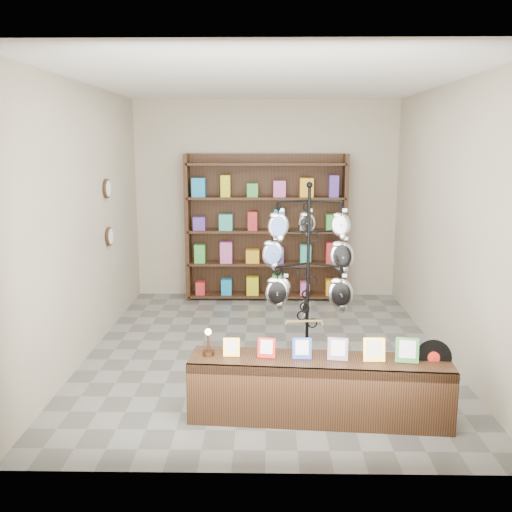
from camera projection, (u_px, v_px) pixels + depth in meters
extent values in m
plane|color=slate|center=(266.00, 350.00, 6.58)|extent=(5.00, 5.00, 0.00)
plane|color=#ADA48B|center=(266.00, 200.00, 8.74)|extent=(4.00, 0.00, 4.00)
plane|color=#ADA48B|center=(266.00, 272.00, 3.84)|extent=(4.00, 0.00, 4.00)
plane|color=#ADA48B|center=(86.00, 221.00, 6.33)|extent=(0.00, 5.00, 5.00)
plane|color=#ADA48B|center=(448.00, 222.00, 6.26)|extent=(0.00, 5.00, 5.00)
plane|color=white|center=(266.00, 81.00, 6.00)|extent=(5.00, 5.00, 0.00)
cylinder|color=black|center=(306.00, 367.00, 6.05)|extent=(0.41, 0.41, 0.03)
cylinder|color=black|center=(308.00, 281.00, 5.86)|extent=(0.03, 0.03, 1.93)
sphere|color=black|center=(310.00, 185.00, 5.67)|extent=(0.06, 0.06, 0.06)
ellipsoid|color=silver|center=(306.00, 308.00, 6.13)|extent=(0.10, 0.03, 0.20)
cube|color=#A88246|center=(304.00, 321.00, 5.67)|extent=(0.37, 0.05, 0.04)
cube|color=black|center=(319.00, 389.00, 4.91)|extent=(2.25, 0.63, 0.55)
cube|color=gold|center=(231.00, 347.00, 4.91)|extent=(0.14, 0.06, 0.16)
cube|color=red|center=(266.00, 348.00, 4.88)|extent=(0.16, 0.06, 0.17)
cube|color=#263FA5|center=(302.00, 348.00, 4.85)|extent=(0.17, 0.07, 0.18)
cube|color=#E54C33|center=(338.00, 349.00, 4.82)|extent=(0.18, 0.07, 0.19)
cube|color=gold|center=(374.00, 350.00, 4.79)|extent=(0.19, 0.07, 0.20)
cube|color=#337233|center=(407.00, 350.00, 4.76)|extent=(0.20, 0.08, 0.21)
cylinder|color=black|center=(434.00, 357.00, 4.81)|extent=(0.31, 0.09, 0.30)
cylinder|color=red|center=(434.00, 358.00, 4.80)|extent=(0.10, 0.04, 0.10)
cylinder|color=#402312|center=(208.00, 353.00, 4.94)|extent=(0.10, 0.10, 0.04)
cylinder|color=#402312|center=(208.00, 343.00, 4.92)|extent=(0.02, 0.02, 0.14)
sphere|color=#FFBF59|center=(208.00, 332.00, 4.90)|extent=(0.06, 0.06, 0.06)
cube|color=black|center=(266.00, 226.00, 8.76)|extent=(2.40, 0.04, 2.20)
cube|color=black|center=(188.00, 227.00, 8.63)|extent=(0.06, 0.36, 2.20)
cube|color=black|center=(344.00, 228.00, 8.59)|extent=(0.06, 0.36, 2.20)
cube|color=black|center=(266.00, 295.00, 8.81)|extent=(2.36, 0.36, 0.04)
cube|color=black|center=(266.00, 263.00, 8.71)|extent=(2.36, 0.36, 0.03)
cube|color=black|center=(266.00, 231.00, 8.62)|extent=(2.36, 0.36, 0.04)
cube|color=black|center=(266.00, 198.00, 8.52)|extent=(2.36, 0.36, 0.04)
cube|color=black|center=(266.00, 164.00, 8.42)|extent=(2.36, 0.36, 0.04)
cylinder|color=black|center=(107.00, 189.00, 7.05)|extent=(0.03, 0.24, 0.24)
cylinder|color=black|center=(110.00, 236.00, 7.17)|extent=(0.03, 0.24, 0.24)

